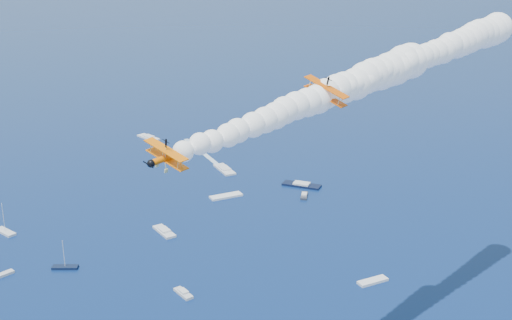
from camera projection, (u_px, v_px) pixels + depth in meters
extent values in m
cube|color=silver|center=(225.00, 169.00, 251.80)|extent=(7.40, 13.63, 0.70)
cube|color=white|center=(373.00, 281.00, 171.23)|extent=(8.66, 4.97, 0.70)
cube|color=silver|center=(164.00, 232.00, 199.57)|extent=(6.88, 10.40, 0.70)
cube|color=white|center=(149.00, 138.00, 290.90)|extent=(10.08, 12.33, 0.70)
cube|color=silver|center=(5.00, 232.00, 199.36)|extent=(7.17, 7.80, 0.70)
cube|color=black|center=(302.00, 185.00, 236.28)|extent=(13.92, 10.92, 0.70)
cube|color=#2F323F|center=(304.00, 196.00, 226.72)|extent=(4.17, 7.10, 0.70)
cube|color=silver|center=(183.00, 293.00, 165.37)|extent=(4.75, 6.70, 0.70)
cube|color=white|center=(226.00, 196.00, 226.43)|extent=(11.70, 6.56, 0.70)
cube|color=silver|center=(3.00, 274.00, 174.52)|extent=(5.59, 4.85, 0.70)
cube|color=#0E1833|center=(65.00, 267.00, 178.31)|extent=(7.15, 3.30, 0.70)
cube|color=white|center=(201.00, 151.00, 273.77)|extent=(11.82, 37.21, 0.04)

